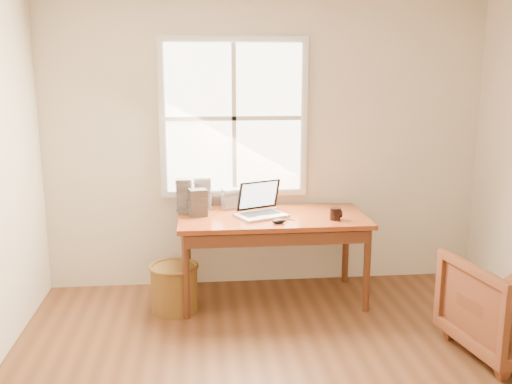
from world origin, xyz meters
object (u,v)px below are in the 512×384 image
at_px(desk, 273,218).
at_px(armchair, 512,305).
at_px(laptop, 261,200).
at_px(coffee_mug, 335,214).
at_px(wicker_stool, 174,289).
at_px(cd_stack_a, 203,193).

bearing_deg(desk, armchair, -36.19).
distance_m(desk, laptop, 0.20).
relative_size(desk, coffee_mug, 15.93).
relative_size(armchair, wicker_stool, 2.05).
bearing_deg(armchair, wicker_stool, -31.21).
height_order(desk, armchair, desk).
bearing_deg(desk, coffee_mug, -19.66).
bearing_deg(laptop, armchair, -58.86).
bearing_deg(laptop, desk, -12.29).
bearing_deg(wicker_stool, laptop, 11.33).
relative_size(wicker_stool, coffee_mug, 3.82).
distance_m(wicker_stool, coffee_mug, 1.47).
bearing_deg(armchair, laptop, -43.18).
height_order(coffee_mug, cd_stack_a, cd_stack_a).
relative_size(desk, armchair, 2.04).
xyz_separation_m(desk, armchair, (1.55, -1.13, -0.37)).
xyz_separation_m(laptop, cd_stack_a, (-0.49, 0.34, -0.00)).
xyz_separation_m(armchair, laptop, (-1.65, 1.11, 0.54)).
distance_m(desk, cd_stack_a, 0.69).
relative_size(armchair, coffee_mug, 7.82).
xyz_separation_m(armchair, cd_stack_a, (-2.14, 1.45, 0.54)).
relative_size(desk, cd_stack_a, 5.55).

